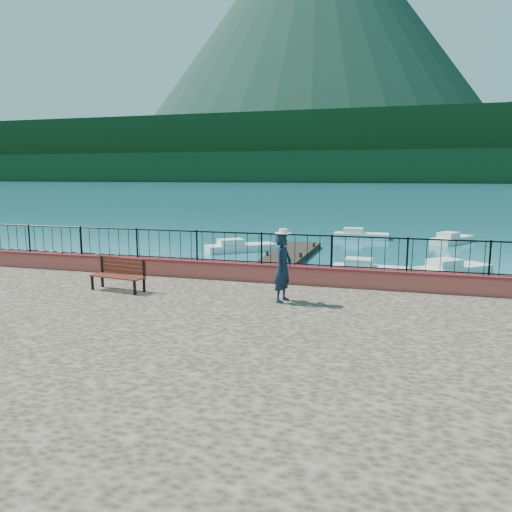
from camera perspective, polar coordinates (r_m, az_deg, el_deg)
The scene contains 17 objects.
ground at distance 12.74m, azimuth -2.69°, elevation -11.67°, with size 2000.00×2000.00×0.00m, color #19596B.
promenade at distance 7.65m, azimuth -18.84°, elevation -22.40°, with size 30.00×20.00×1.20m, color #332821.
parapet at distance 15.75m, azimuth 1.68°, elevation -1.95°, with size 28.00×0.46×0.58m, color #B15240.
railing at distance 15.61m, azimuth 1.70°, elevation 0.81°, with size 27.00×0.05×0.95m, color black.
dock at distance 24.38m, azimuth 2.10°, elevation -1.14°, with size 2.00×16.00×0.30m, color #2D231C.
far_forest at distance 311.29m, azimuth 15.96°, elevation 9.75°, with size 900.00×60.00×18.00m, color black.
foothills at distance 371.67m, azimuth 16.16°, elevation 11.61°, with size 900.00×120.00×44.00m, color black.
volcano at distance 745.39m, azimuth 6.94°, elevation 23.62°, with size 560.00×560.00×380.00m, color #142D23.
park_bench at distance 15.11m, azimuth -15.41°, elevation -2.77°, with size 1.78×0.82×0.95m.
person at distance 13.22m, azimuth 3.10°, elevation -1.36°, with size 0.67×0.44×1.84m, color #101F31.
hat at distance 13.07m, azimuth 3.14°, elevation 2.86°, with size 0.44×0.44×0.12m, color silver.
boat_0 at distance 21.23m, azimuth -10.01°, elevation -2.15°, with size 3.35×1.30×0.80m, color silver.
boat_1 at distance 23.25m, azimuth 12.86°, elevation -1.25°, with size 3.39×1.30×0.80m, color silver.
boat_2 at distance 24.60m, azimuth 21.61°, elevation -1.11°, with size 3.81×1.30×0.80m, color silver.
boat_3 at distance 29.92m, azimuth -1.77°, elevation 1.29°, with size 4.14×1.30×0.80m, color silver.
boat_4 at distance 36.51m, azimuth 11.93°, elevation 2.54°, with size 3.81×1.30×0.80m, color silver.
boat_5 at distance 36.09m, azimuth 21.53°, elevation 2.02°, with size 3.86×1.30×0.80m, color silver.
Camera 1 is at (3.93, -11.24, 4.55)m, focal length 35.00 mm.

